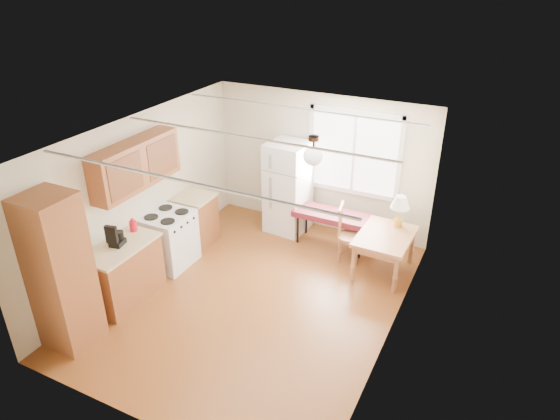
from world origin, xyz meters
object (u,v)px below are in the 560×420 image
Objects in this scene: refrigerator at (288,187)px; dining_table at (385,240)px; bench at (333,217)px; chair at (345,230)px.

refrigerator is 2.08m from dining_table.
bench is (0.95, -0.20, -0.28)m from refrigerator.
refrigerator is 1.42m from chair.
chair reaches higher than bench.
bench is at bearing 159.90° from dining_table.
bench is at bearing 124.44° from chair.
refrigerator is 1.24× the size of bench.
bench is 1.10m from dining_table.
dining_table is at bearing -21.75° from bench.
bench is 0.48m from chair.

